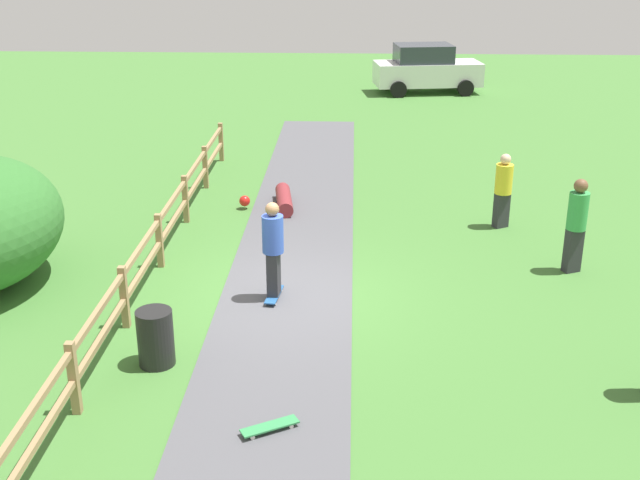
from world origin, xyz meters
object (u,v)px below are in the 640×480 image
object	(u,v)px
trash_bin	(156,338)
parked_car_white	(426,69)
skater_fallen	(281,200)
skateboard_loose	(270,426)
bystander_green	(577,221)
skater_riding	(273,246)
bystander_yellow	(503,187)

from	to	relation	value
trash_bin	parked_car_white	xyz separation A→B (m)	(5.87, 21.89, 0.51)
skater_fallen	trash_bin	bearing A→B (deg)	-99.74
skateboard_loose	bystander_green	distance (m)	7.81
trash_bin	skater_fallen	bearing A→B (deg)	80.26
skater_riding	skateboard_loose	size ratio (longest dim) A/B	2.30
skater_riding	skateboard_loose	xyz separation A→B (m)	(0.33, -4.10, -0.95)
trash_bin	parked_car_white	distance (m)	22.67
trash_bin	skater_riding	world-z (taller)	skater_riding
skateboard_loose	trash_bin	bearing A→B (deg)	138.04
bystander_yellow	bystander_green	xyz separation A→B (m)	(0.97, -2.45, 0.12)
skater_fallen	bystander_yellow	size ratio (longest dim) A/B	0.99
trash_bin	skateboard_loose	distance (m)	2.60
skater_fallen	bystander_yellow	distance (m)	5.20
bystander_green	trash_bin	bearing A→B (deg)	-151.96
bystander_green	skateboard_loose	bearing A→B (deg)	-133.73
bystander_yellow	skater_fallen	bearing A→B (deg)	167.77
skater_riding	parked_car_white	distance (m)	19.98
trash_bin	skater_fallen	world-z (taller)	trash_bin
skater_fallen	skateboard_loose	size ratio (longest dim) A/B	2.10
parked_car_white	bystander_green	bearing A→B (deg)	-85.56
skater_riding	bystander_yellow	world-z (taller)	skater_riding
bystander_yellow	skateboard_loose	bearing A→B (deg)	-118.60
skater_riding	trash_bin	bearing A→B (deg)	-123.77
trash_bin	skater_fallen	size ratio (longest dim) A/B	0.54
bystander_yellow	bystander_green	world-z (taller)	bystander_green
bystander_yellow	parked_car_white	distance (m)	15.57
skateboard_loose	bystander_green	world-z (taller)	bystander_green
skateboard_loose	bystander_yellow	size ratio (longest dim) A/B	0.47
bystander_green	parked_car_white	distance (m)	18.07
trash_bin	parked_car_white	world-z (taller)	parked_car_white
skater_fallen	bystander_green	xyz separation A→B (m)	(6.00, -3.54, 0.85)
bystander_green	parked_car_white	size ratio (longest dim) A/B	0.43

